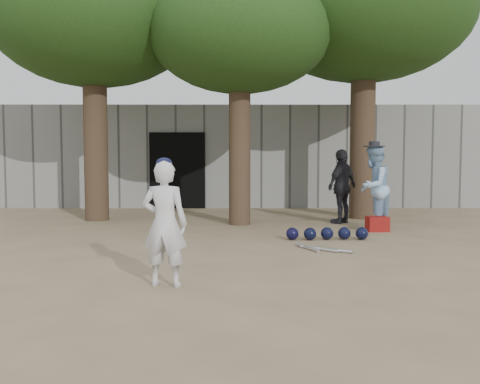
{
  "coord_description": "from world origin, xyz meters",
  "views": [
    {
      "loc": [
        0.58,
        -7.67,
        1.56
      ],
      "look_at": [
        0.6,
        1.0,
        0.95
      ],
      "focal_mm": 40.0,
      "sensor_mm": 36.0,
      "label": 1
    }
  ],
  "objects_px": {
    "boy_player": "(165,224)",
    "red_bag": "(377,224)",
    "spectator_blue": "(374,187)",
    "spectator_dark": "(342,186)"
  },
  "relations": [
    {
      "from": "red_bag",
      "to": "spectator_dark",
      "type": "bearing_deg",
      "value": 111.01
    },
    {
      "from": "boy_player",
      "to": "red_bag",
      "type": "distance_m",
      "value": 5.88
    },
    {
      "from": "boy_player",
      "to": "red_bag",
      "type": "height_order",
      "value": "boy_player"
    },
    {
      "from": "red_bag",
      "to": "boy_player",
      "type": "bearing_deg",
      "value": -129.26
    },
    {
      "from": "boy_player",
      "to": "spectator_dark",
      "type": "xyz_separation_m",
      "value": [
        3.22,
        5.79,
        0.1
      ]
    },
    {
      "from": "spectator_blue",
      "to": "spectator_dark",
      "type": "height_order",
      "value": "spectator_blue"
    },
    {
      "from": "boy_player",
      "to": "spectator_blue",
      "type": "height_order",
      "value": "spectator_blue"
    },
    {
      "from": "red_bag",
      "to": "spectator_blue",
      "type": "bearing_deg",
      "value": 90.99
    },
    {
      "from": "boy_player",
      "to": "red_bag",
      "type": "xyz_separation_m",
      "value": [
        3.7,
        4.53,
        -0.59
      ]
    },
    {
      "from": "spectator_blue",
      "to": "spectator_dark",
      "type": "bearing_deg",
      "value": -115.4
    }
  ]
}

